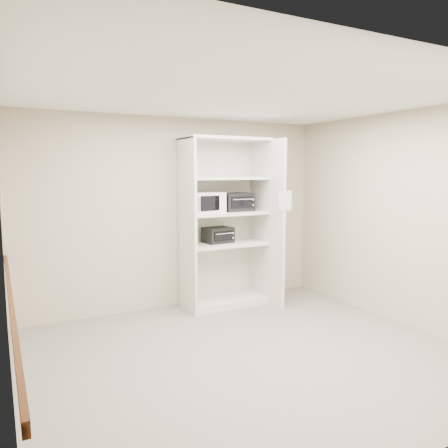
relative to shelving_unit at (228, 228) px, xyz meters
name	(u,v)px	position (x,y,z in m)	size (l,w,h in m)	color
floor	(248,355)	(-0.67, -1.70, -1.13)	(4.50, 4.00, 0.01)	slate
ceiling	(249,95)	(-0.67, -1.70, 1.57)	(4.50, 4.00, 0.01)	white
wall_back	(177,213)	(-0.67, 0.30, 0.22)	(4.50, 0.02, 2.70)	#BDAB95
wall_front	(412,267)	(-0.67, -3.70, 0.22)	(4.50, 0.02, 2.70)	#BDAB95
wall_left	(4,247)	(-2.92, -1.70, 0.22)	(0.02, 4.00, 2.70)	#BDAB95
wall_right	(401,219)	(1.58, -1.70, 0.22)	(0.02, 4.00, 2.70)	#BDAB95
shelving_unit	(228,228)	(0.00, 0.00, 0.00)	(1.24, 0.92, 2.42)	beige
microwave	(205,202)	(-0.36, 0.01, 0.38)	(0.48, 0.36, 0.29)	white
toaster_oven_upper	(236,202)	(0.16, 0.04, 0.37)	(0.46, 0.34, 0.26)	black
toaster_oven_lower	(218,235)	(-0.13, 0.06, -0.10)	(0.40, 0.30, 0.22)	black
paper_sign	(285,201)	(0.56, -0.63, 0.42)	(0.21, 0.01, 0.27)	white
chair_rail	(11,302)	(-2.89, -1.70, -0.23)	(0.04, 3.98, 0.08)	#3F1A0D
wall_poster	(2,206)	(-2.90, -0.90, 0.49)	(0.01, 0.19, 0.27)	white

